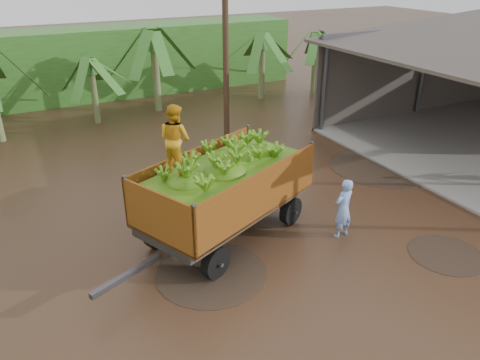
# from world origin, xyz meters

# --- Properties ---
(ground) EXTENTS (100.00, 100.00, 0.00)m
(ground) POSITION_xyz_m (0.00, 0.00, 0.00)
(ground) COLOR black
(ground) RESTS_ON ground
(hedge_north) EXTENTS (22.00, 3.00, 3.60)m
(hedge_north) POSITION_xyz_m (-2.00, 16.00, 1.80)
(hedge_north) COLOR #2D661E
(hedge_north) RESTS_ON ground
(banana_trailer) EXTENTS (6.63, 4.10, 3.89)m
(banana_trailer) POSITION_xyz_m (-2.10, -0.15, 1.47)
(banana_trailer) COLOR #A86018
(banana_trailer) RESTS_ON ground
(man_blue) EXTENTS (0.68, 0.51, 1.69)m
(man_blue) POSITION_xyz_m (0.68, -1.61, 0.84)
(man_blue) COLOR #7EA3E6
(man_blue) RESTS_ON ground
(utility_pole) EXTENTS (1.20, 0.24, 8.59)m
(utility_pole) POSITION_xyz_m (1.28, 6.89, 4.35)
(utility_pole) COLOR #47301E
(utility_pole) RESTS_ON ground
(banana_plants) EXTENTS (23.83, 20.58, 3.97)m
(banana_plants) POSITION_xyz_m (-6.15, 6.31, 1.83)
(banana_plants) COLOR #2D661E
(banana_plants) RESTS_ON ground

